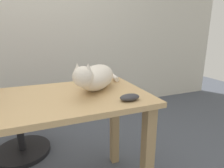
{
  "coord_description": "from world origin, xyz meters",
  "views": [
    {
      "loc": [
        0.15,
        -1.04,
        1.07
      ],
      "look_at": [
        0.55,
        -0.07,
        0.78
      ],
      "focal_mm": 30.49,
      "sensor_mm": 36.0,
      "label": 1
    }
  ],
  "objects": [
    {
      "name": "computer_mouse",
      "position": [
        0.59,
        -0.21,
        0.74
      ],
      "size": [
        0.11,
        0.06,
        0.04
      ],
      "primitive_type": "ellipsoid",
      "color": "#333338",
      "rests_on": "desk"
    },
    {
      "name": "back_wall",
      "position": [
        0.0,
        1.51,
        1.3
      ],
      "size": [
        6.0,
        0.04,
        2.6
      ],
      "primitive_type": "cube",
      "color": "beige",
      "rests_on": "ground_plane"
    },
    {
      "name": "office_chair",
      "position": [
        -0.08,
        0.66,
        0.4
      ],
      "size": [
        0.48,
        0.48,
        0.92
      ],
      "color": "black",
      "rests_on": "ground_plane"
    },
    {
      "name": "desk",
      "position": [
        0.0,
        0.0,
        0.61
      ],
      "size": [
        1.52,
        0.61,
        0.72
      ],
      "color": "tan",
      "rests_on": "ground_plane"
    },
    {
      "name": "cat",
      "position": [
        0.49,
        0.04,
        0.8
      ],
      "size": [
        0.4,
        0.5,
        0.2
      ],
      "color": "silver",
      "rests_on": "desk"
    }
  ]
}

